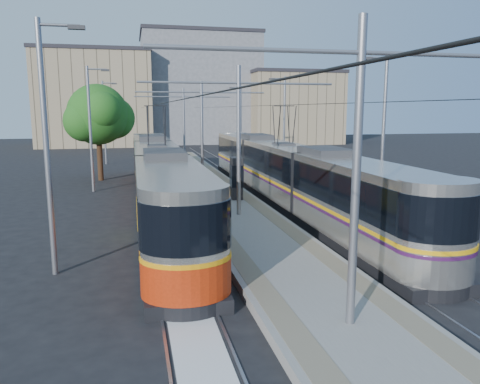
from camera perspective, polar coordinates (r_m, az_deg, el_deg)
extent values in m
plane|color=black|center=(15.34, 6.54, -10.24)|extent=(160.00, 160.00, 0.00)
cube|color=gray|center=(31.36, -3.78, 0.55)|extent=(4.00, 50.00, 0.30)
cube|color=gray|center=(31.14, -6.42, 0.73)|extent=(0.70, 50.00, 0.01)
cube|color=gray|center=(31.59, -1.19, 0.92)|extent=(0.70, 50.00, 0.01)
cube|color=gray|center=(31.01, -11.68, 0.00)|extent=(0.07, 70.00, 0.03)
cube|color=gray|center=(31.07, -9.03, 0.10)|extent=(0.07, 70.00, 0.03)
cube|color=gray|center=(31.96, 1.33, 0.50)|extent=(0.07, 70.00, 0.03)
cube|color=gray|center=(32.34, 3.80, 0.59)|extent=(0.07, 70.00, 0.03)
cube|color=silver|center=(11.87, -5.65, -16.49)|extent=(1.20, 5.00, 0.01)
cube|color=black|center=(26.46, -9.90, -1.24)|extent=(2.30, 29.42, 0.40)
cube|color=#B3AEA4|center=(26.20, -10.01, 2.31)|extent=(2.40, 27.82, 2.90)
cube|color=black|center=(26.14, -10.04, 3.39)|extent=(2.43, 27.82, 1.30)
cube|color=orange|center=(26.25, -9.98, 1.44)|extent=(2.43, 27.82, 0.12)
cube|color=#B9290A|center=(26.33, -9.95, 0.36)|extent=(2.42, 27.82, 1.10)
cube|color=#2D2D30|center=(26.03, -10.12, 5.80)|extent=(1.68, 3.00, 0.30)
cube|color=black|center=(27.57, 5.23, -0.68)|extent=(2.30, 29.98, 0.40)
cube|color=beige|center=(27.31, 5.29, 2.73)|extent=(2.40, 28.38, 2.90)
cube|color=black|center=(27.25, 5.31, 3.77)|extent=(2.43, 28.38, 1.30)
cube|color=#EAA40C|center=(27.36, 5.28, 1.89)|extent=(2.43, 28.38, 0.12)
cube|color=#3B1342|center=(27.39, 5.27, 1.58)|extent=(2.43, 28.38, 0.10)
cube|color=#2D2D30|center=(27.16, 5.34, 6.08)|extent=(1.68, 3.00, 0.30)
cylinder|color=gray|center=(10.82, 13.97, 1.78)|extent=(0.20, 0.20, 7.00)
cylinder|color=gray|center=(10.79, 14.60, 16.12)|extent=(9.20, 0.10, 0.10)
cylinder|color=gray|center=(22.14, -0.16, 6.14)|extent=(0.20, 0.20, 7.00)
cylinder|color=gray|center=(22.13, -0.17, 13.14)|extent=(9.20, 0.10, 0.10)
cylinder|color=gray|center=(33.94, -4.66, 7.46)|extent=(0.20, 0.20, 7.00)
cylinder|color=gray|center=(33.92, -4.73, 12.02)|extent=(9.20, 0.10, 0.10)
cylinder|color=gray|center=(45.84, -6.85, 8.07)|extent=(0.20, 0.20, 7.00)
cylinder|color=gray|center=(45.83, -6.92, 11.45)|extent=(9.20, 0.10, 0.10)
cylinder|color=black|center=(30.58, -10.68, 10.32)|extent=(0.02, 70.00, 0.02)
cylinder|color=black|center=(31.70, 2.65, 10.46)|extent=(0.02, 70.00, 0.02)
cylinder|color=gray|center=(15.83, -22.50, 4.56)|extent=(0.18, 0.18, 8.00)
cube|color=#2D2D30|center=(15.82, -19.31, 18.41)|extent=(0.50, 0.22, 0.12)
cylinder|color=gray|center=(31.69, -17.78, 7.20)|extent=(0.18, 0.18, 8.00)
cube|color=#2D2D30|center=(31.69, -16.11, 14.08)|extent=(0.50, 0.22, 0.12)
cylinder|color=gray|center=(47.64, -16.21, 8.06)|extent=(0.18, 0.18, 8.00)
cube|color=#2D2D30|center=(47.64, -15.08, 12.63)|extent=(0.50, 0.22, 0.12)
cylinder|color=gray|center=(24.88, 17.06, 6.60)|extent=(0.18, 0.18, 8.00)
cube|color=#2D2D30|center=(24.44, 15.20, 15.44)|extent=(0.50, 0.22, 0.12)
cylinder|color=gray|center=(39.56, 5.40, 8.09)|extent=(0.18, 0.18, 8.00)
cube|color=#2D2D30|center=(39.28, 3.92, 13.57)|extent=(0.50, 0.22, 0.12)
cylinder|color=gray|center=(54.98, 0.12, 8.66)|extent=(0.18, 0.18, 8.00)
cube|color=#2D2D30|center=(54.78, -1.02, 12.58)|extent=(0.50, 0.22, 0.12)
cube|color=black|center=(26.43, -0.44, 1.71)|extent=(0.69, 1.07, 2.35)
cube|color=black|center=(26.40, -0.44, 2.04)|extent=(0.73, 1.11, 1.23)
cylinder|color=#382314|center=(36.86, -16.69, 3.67)|extent=(0.41, 0.41, 2.98)
sphere|color=#194E16|center=(36.67, -16.96, 9.02)|extent=(4.47, 4.47, 4.47)
sphere|color=#194E16|center=(37.35, -15.14, 8.69)|extent=(3.17, 3.17, 3.17)
cube|color=gray|center=(73.74, -17.17, 10.63)|extent=(16.00, 12.00, 13.31)
cube|color=#262328|center=(74.19, -17.46, 15.97)|extent=(16.32, 12.24, 0.50)
cube|color=gray|center=(78.37, -5.01, 12.23)|extent=(18.00, 14.00, 16.74)
cube|color=#262328|center=(79.18, -5.11, 18.47)|extent=(18.36, 14.28, 0.50)
cube|color=gray|center=(75.75, 6.38, 10.00)|extent=(14.00, 10.00, 10.72)
cube|color=#262328|center=(75.96, 6.47, 14.23)|extent=(14.28, 10.20, 0.50)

